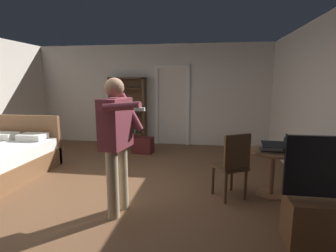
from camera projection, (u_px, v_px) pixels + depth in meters
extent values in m
plane|color=brown|center=(106.00, 194.00, 3.93)|extent=(7.31, 7.31, 0.00)
cube|color=silver|center=(151.00, 95.00, 7.00)|extent=(6.52, 0.12, 2.67)
cube|color=white|center=(157.00, 107.00, 6.95)|extent=(0.08, 0.08, 2.05)
cube|color=white|center=(188.00, 107.00, 6.83)|extent=(0.08, 0.08, 2.05)
cube|color=white|center=(172.00, 67.00, 6.70)|extent=(0.93, 0.08, 0.08)
cube|color=brown|center=(27.00, 139.00, 5.38)|extent=(1.47, 0.08, 1.02)
cube|color=white|center=(3.00, 136.00, 5.15)|extent=(0.50, 0.34, 0.12)
cube|color=white|center=(33.00, 137.00, 5.06)|extent=(0.50, 0.34, 0.12)
cube|color=#4C331E|center=(112.00, 111.00, 6.97)|extent=(0.06, 0.32, 1.81)
cube|color=#4C331E|center=(144.00, 112.00, 6.84)|extent=(0.06, 0.32, 1.81)
cube|color=#4C331E|center=(127.00, 78.00, 6.75)|extent=(0.97, 0.32, 0.04)
cube|color=#4C331E|center=(130.00, 111.00, 7.05)|extent=(0.97, 0.02, 1.81)
cube|color=#4C331E|center=(129.00, 133.00, 7.01)|extent=(0.91, 0.32, 0.03)
cylinder|color=#3EB981|center=(135.00, 131.00, 6.97)|extent=(0.05, 0.05, 0.09)
cube|color=#4C331E|center=(128.00, 111.00, 6.90)|extent=(0.91, 0.32, 0.03)
cylinder|color=#5B6256|center=(133.00, 109.00, 6.87)|extent=(0.06, 0.06, 0.10)
cube|color=#4C331E|center=(127.00, 89.00, 6.80)|extent=(0.91, 0.32, 0.03)
cube|color=brown|center=(334.00, 224.00, 2.66)|extent=(0.96, 0.40, 0.51)
cylinder|color=brown|center=(272.00, 174.00, 3.85)|extent=(0.08, 0.08, 0.67)
cylinder|color=brown|center=(270.00, 194.00, 3.90)|extent=(0.41, 0.41, 0.03)
cylinder|color=brown|center=(273.00, 152.00, 3.79)|extent=(0.68, 0.68, 0.03)
cube|color=black|center=(271.00, 150.00, 3.79)|extent=(0.33, 0.24, 0.02)
cube|color=black|center=(274.00, 144.00, 3.65)|extent=(0.33, 0.21, 0.07)
cube|color=navy|center=(273.00, 144.00, 3.66)|extent=(0.30, 0.18, 0.05)
cylinder|color=#173328|center=(286.00, 145.00, 3.67)|extent=(0.06, 0.06, 0.22)
cylinder|color=#173328|center=(286.00, 136.00, 3.64)|extent=(0.03, 0.03, 0.06)
cylinder|color=#4C331E|center=(231.00, 177.00, 4.03)|extent=(0.04, 0.04, 0.45)
cylinder|color=#4C331E|center=(213.00, 180.00, 3.91)|extent=(0.04, 0.04, 0.45)
cylinder|color=#4C331E|center=(245.00, 185.00, 3.72)|extent=(0.04, 0.04, 0.45)
cylinder|color=#4C331E|center=(226.00, 189.00, 3.60)|extent=(0.04, 0.04, 0.45)
cube|color=#4C331E|center=(229.00, 167.00, 3.77)|extent=(0.57, 0.57, 0.04)
cube|color=#4C331E|center=(237.00, 152.00, 3.57)|extent=(0.38, 0.24, 0.50)
cylinder|color=tan|center=(122.00, 177.00, 3.44)|extent=(0.15, 0.15, 0.88)
cylinder|color=tan|center=(113.00, 185.00, 3.20)|extent=(0.15, 0.15, 0.88)
cube|color=brown|center=(116.00, 124.00, 3.19)|extent=(0.33, 0.49, 0.63)
sphere|color=#936B4C|center=(114.00, 88.00, 3.11)|extent=(0.24, 0.24, 0.24)
cylinder|color=brown|center=(131.00, 112.00, 3.38)|extent=(0.35, 0.14, 0.50)
cylinder|color=brown|center=(122.00, 107.00, 2.84)|extent=(0.47, 0.16, 0.13)
cube|color=white|center=(139.00, 109.00, 2.75)|extent=(0.12, 0.06, 0.04)
cube|color=#4C1919|center=(143.00, 145.00, 6.16)|extent=(0.51, 0.36, 0.39)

